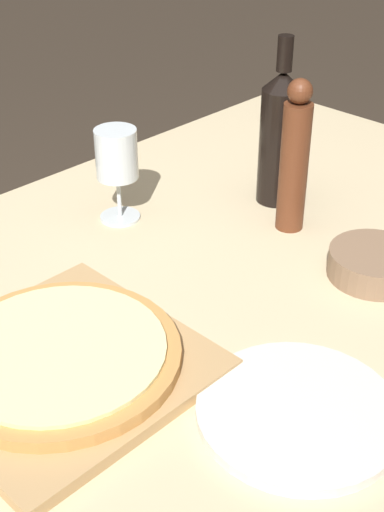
# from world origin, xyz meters

# --- Properties ---
(dining_table) EXTENTS (0.95, 1.76, 0.73)m
(dining_table) POSITION_xyz_m (0.00, 0.00, 0.66)
(dining_table) COLOR #CCB78E
(dining_table) RESTS_ON ground_plane
(cutting_board) EXTENTS (0.34, 0.34, 0.02)m
(cutting_board) POSITION_xyz_m (0.03, -0.19, 0.74)
(cutting_board) COLOR tan
(cutting_board) RESTS_ON dining_table
(pizza) EXTENTS (0.32, 0.32, 0.02)m
(pizza) POSITION_xyz_m (0.03, -0.19, 0.76)
(pizza) COLOR #C68947
(pizza) RESTS_ON cutting_board
(wine_bottle) EXTENTS (0.07, 0.07, 0.31)m
(wine_bottle) POSITION_xyz_m (-0.08, 0.39, 0.86)
(wine_bottle) COLOR black
(wine_bottle) RESTS_ON dining_table
(pepper_mill) EXTENTS (0.05, 0.05, 0.27)m
(pepper_mill) POSITION_xyz_m (0.01, 0.33, 0.86)
(pepper_mill) COLOR #5B2D19
(pepper_mill) RESTS_ON dining_table
(wine_glass) EXTENTS (0.07, 0.07, 0.17)m
(wine_glass) POSITION_xyz_m (-0.24, 0.14, 0.85)
(wine_glass) COLOR silver
(wine_glass) RESTS_ON dining_table
(small_bowl) EXTENTS (0.15, 0.15, 0.04)m
(small_bowl) POSITION_xyz_m (0.20, 0.30, 0.75)
(small_bowl) COLOR #84664C
(small_bowl) RESTS_ON dining_table
(dinner_plate) EXTENTS (0.25, 0.25, 0.01)m
(dinner_plate) POSITION_xyz_m (0.31, -0.04, 0.74)
(dinner_plate) COLOR silver
(dinner_plate) RESTS_ON dining_table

